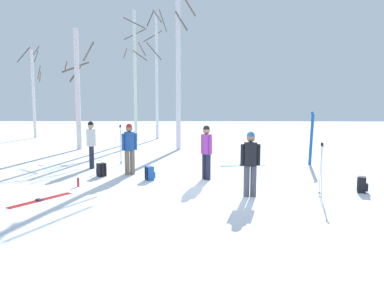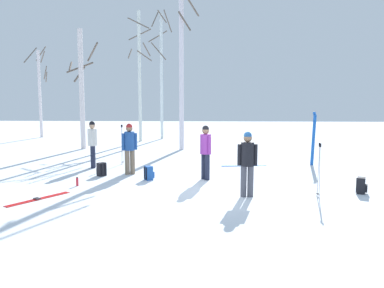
{
  "view_description": "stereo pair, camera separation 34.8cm",
  "coord_description": "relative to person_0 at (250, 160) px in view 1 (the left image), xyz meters",
  "views": [
    {
      "loc": [
        -0.44,
        -10.73,
        2.63
      ],
      "look_at": [
        -0.66,
        2.6,
        1.0
      ],
      "focal_mm": 36.96,
      "sensor_mm": 36.0,
      "label": 1
    },
    {
      "loc": [
        -0.1,
        -10.72,
        2.63
      ],
      "look_at": [
        -0.66,
        2.6,
        1.0
      ],
      "focal_mm": 36.96,
      "sensor_mm": 36.0,
      "label": 2
    }
  ],
  "objects": [
    {
      "name": "backpack_0",
      "position": [
        3.13,
        0.47,
        -0.77
      ],
      "size": [
        0.34,
        0.32,
        0.44
      ],
      "color": "black",
      "rests_on": "ground_plane"
    },
    {
      "name": "birch_tree_3",
      "position": [
        -3.88,
        13.89,
        3.04
      ],
      "size": [
        1.47,
        1.47,
        7.68
      ],
      "color": "silver",
      "rests_on": "ground_plane"
    },
    {
      "name": "water_bottle_1",
      "position": [
        -3.93,
        4.92,
        -0.86
      ],
      "size": [
        0.07,
        0.07,
        0.25
      ],
      "color": "red",
      "rests_on": "ground_plane"
    },
    {
      "name": "birch_tree_1",
      "position": [
        -7.25,
        9.15,
        2.06
      ],
      "size": [
        1.8,
        1.52,
        5.85
      ],
      "color": "silver",
      "rests_on": "ground_plane"
    },
    {
      "name": "ski_pair_lying_1",
      "position": [
        -5.35,
        -0.5,
        -0.97
      ],
      "size": [
        1.11,
        1.59,
        0.05
      ],
      "color": "red",
      "rests_on": "ground_plane"
    },
    {
      "name": "person_2",
      "position": [
        -1.1,
        2.09,
        0.0
      ],
      "size": [
        0.35,
        0.44,
        1.72
      ],
      "color": "#1E2338",
      "rests_on": "ground_plane"
    },
    {
      "name": "birch_tree_0",
      "position": [
        -11.65,
        14.47,
        1.97
      ],
      "size": [
        1.39,
        1.18,
        5.73
      ],
      "color": "silver",
      "rests_on": "ground_plane"
    },
    {
      "name": "backpack_1",
      "position": [
        -4.54,
        2.52,
        -0.77
      ],
      "size": [
        0.35,
        0.34,
        0.44
      ],
      "color": "black",
      "rests_on": "ground_plane"
    },
    {
      "name": "water_bottle_0",
      "position": [
        -4.86,
        1.04,
        -0.86
      ],
      "size": [
        0.07,
        0.07,
        0.26
      ],
      "color": "red",
      "rests_on": "ground_plane"
    },
    {
      "name": "backpack_2",
      "position": [
        -2.88,
        1.96,
        -0.77
      ],
      "size": [
        0.34,
        0.33,
        0.44
      ],
      "color": "#1E4C99",
      "rests_on": "ground_plane"
    },
    {
      "name": "ski_pair_planted_0",
      "position": [
        2.96,
        4.88,
        0.03
      ],
      "size": [
        0.19,
        0.08,
        2.03
      ],
      "color": "blue",
      "rests_on": "ground_plane"
    },
    {
      "name": "ski_poles_1",
      "position": [
        -4.34,
        4.82,
        -0.17
      ],
      "size": [
        0.07,
        0.26,
        1.53
      ],
      "color": "#B2B2BC",
      "rests_on": "ground_plane"
    },
    {
      "name": "person_3",
      "position": [
        -3.65,
        2.83,
        0.0
      ],
      "size": [
        0.49,
        0.34,
        1.72
      ],
      "color": "#72604C",
      "rests_on": "ground_plane"
    },
    {
      "name": "birch_tree_4",
      "position": [
        -2.32,
        9.04,
        3.16
      ],
      "size": [
        1.02,
        1.32,
        8.22
      ],
      "color": "silver",
      "rests_on": "ground_plane"
    },
    {
      "name": "person_1",
      "position": [
        -5.25,
        3.99,
        0.0
      ],
      "size": [
        0.34,
        0.51,
        1.72
      ],
      "color": "#1E2338",
      "rests_on": "ground_plane"
    },
    {
      "name": "person_0",
      "position": [
        0.0,
        0.0,
        0.0
      ],
      "size": [
        0.52,
        0.34,
        1.72
      ],
      "color": "#4C4C56",
      "rests_on": "ground_plane"
    },
    {
      "name": "ski_poles_0",
      "position": [
        1.87,
        0.07,
        -0.22
      ],
      "size": [
        0.07,
        0.22,
        1.42
      ],
      "color": "#B2B2BC",
      "rests_on": "ground_plane"
    },
    {
      "name": "ski_pair_lying_0",
      "position": [
        0.32,
        4.59,
        -0.97
      ],
      "size": [
        1.72,
        0.43,
        0.05
      ],
      "color": "blue",
      "rests_on": "ground_plane"
    },
    {
      "name": "birch_tree_2",
      "position": [
        -4.96,
        12.48,
        2.89
      ],
      "size": [
        1.44,
        1.46,
        7.38
      ],
      "color": "silver",
      "rests_on": "ground_plane"
    },
    {
      "name": "ground_plane",
      "position": [
        -0.91,
        0.55,
        -0.98
      ],
      "size": [
        60.0,
        60.0,
        0.0
      ],
      "primitive_type": "plane",
      "color": "white"
    }
  ]
}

